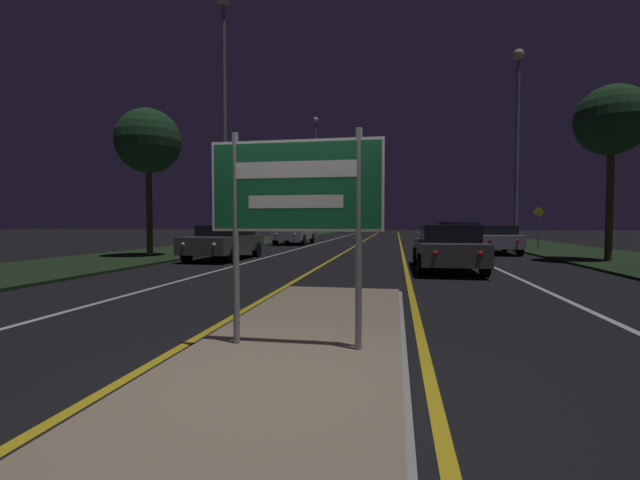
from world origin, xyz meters
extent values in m
plane|color=black|center=(0.00, 0.00, 0.00)|extent=(160.00, 160.00, 0.00)
cube|color=#999993|center=(0.00, 0.95, 0.03)|extent=(2.39, 8.59, 0.05)
cube|color=gray|center=(0.00, 0.95, 0.05)|extent=(2.27, 8.47, 0.10)
cube|color=#1E3319|center=(-9.50, 20.00, 0.04)|extent=(5.00, 100.00, 0.08)
cube|color=#1E3319|center=(9.50, 20.00, 0.04)|extent=(5.00, 100.00, 0.08)
cube|color=gold|center=(-1.39, 25.00, 0.00)|extent=(0.12, 70.00, 0.01)
cube|color=gold|center=(1.39, 25.00, 0.00)|extent=(0.12, 70.00, 0.01)
cube|color=silver|center=(-4.20, 25.00, 0.00)|extent=(0.12, 70.00, 0.01)
cube|color=silver|center=(4.20, 25.00, 0.00)|extent=(0.12, 70.00, 0.01)
cube|color=silver|center=(-7.20, 25.00, 0.00)|extent=(0.10, 70.00, 0.01)
cube|color=silver|center=(7.20, 25.00, 0.00)|extent=(0.10, 70.00, 0.01)
cylinder|color=gray|center=(-0.68, 0.95, 1.27)|extent=(0.07, 0.07, 2.34)
cylinder|color=gray|center=(0.68, 0.95, 1.27)|extent=(0.07, 0.07, 2.34)
cube|color=#146033|center=(0.00, 0.95, 1.85)|extent=(1.89, 0.04, 0.98)
cube|color=white|center=(0.00, 0.92, 1.85)|extent=(1.89, 0.00, 0.98)
cube|color=#146033|center=(0.00, 0.92, 1.85)|extent=(1.84, 0.01, 0.92)
cube|color=white|center=(0.00, 0.92, 2.02)|extent=(1.33, 0.01, 0.18)
cube|color=white|center=(0.00, 0.92, 1.67)|extent=(1.04, 0.01, 0.14)
cylinder|color=gray|center=(-6.15, 13.80, 5.35)|extent=(0.18, 0.18, 10.69)
cylinder|color=gray|center=(-6.34, 35.74, 5.39)|extent=(0.18, 0.18, 10.79)
sphere|color=beige|center=(-6.34, 35.74, 10.94)|extent=(0.51, 0.51, 0.51)
cylinder|color=gray|center=(6.68, 18.15, 4.59)|extent=(0.18, 0.18, 9.18)
sphere|color=beige|center=(6.68, 18.15, 9.33)|extent=(0.51, 0.51, 0.51)
cube|color=#4C514C|center=(2.59, 9.89, 0.60)|extent=(1.74, 4.69, 0.59)
cube|color=black|center=(2.59, 9.60, 1.13)|extent=(1.53, 2.44, 0.48)
sphere|color=red|center=(2.05, 7.56, 0.67)|extent=(0.14, 0.14, 0.14)
sphere|color=red|center=(3.13, 7.56, 0.67)|extent=(0.14, 0.14, 0.14)
cylinder|color=black|center=(1.76, 11.34, 0.30)|extent=(0.22, 0.60, 0.60)
cylinder|color=black|center=(3.42, 11.34, 0.30)|extent=(0.22, 0.60, 0.60)
cylinder|color=black|center=(1.76, 8.43, 0.30)|extent=(0.22, 0.60, 0.60)
cylinder|color=black|center=(3.42, 8.43, 0.30)|extent=(0.22, 0.60, 0.60)
cube|color=#B7B7BC|center=(5.54, 17.60, 0.60)|extent=(1.79, 4.30, 0.58)
cube|color=black|center=(5.54, 17.34, 1.10)|extent=(1.57, 2.24, 0.41)
sphere|color=red|center=(4.99, 15.47, 0.68)|extent=(0.14, 0.14, 0.14)
sphere|color=red|center=(6.10, 15.47, 0.68)|extent=(0.14, 0.14, 0.14)
cylinder|color=black|center=(4.69, 18.93, 0.31)|extent=(0.22, 0.63, 0.63)
cylinder|color=black|center=(6.40, 18.93, 0.31)|extent=(0.22, 0.63, 0.63)
cylinder|color=black|center=(4.69, 16.27, 0.31)|extent=(0.22, 0.63, 0.63)
cylinder|color=black|center=(6.40, 16.27, 0.31)|extent=(0.22, 0.63, 0.63)
cube|color=silver|center=(5.92, 28.48, 0.63)|extent=(1.87, 4.78, 0.63)
cube|color=black|center=(5.92, 28.19, 1.20)|extent=(1.65, 2.49, 0.51)
sphere|color=red|center=(5.34, 26.11, 0.71)|extent=(0.14, 0.14, 0.14)
sphere|color=red|center=(6.50, 26.11, 0.71)|extent=(0.14, 0.14, 0.14)
cylinder|color=black|center=(5.02, 29.96, 0.31)|extent=(0.22, 0.63, 0.63)
cylinder|color=black|center=(6.81, 29.96, 0.31)|extent=(0.22, 0.63, 0.63)
cylinder|color=black|center=(5.02, 27.00, 0.31)|extent=(0.22, 0.63, 0.63)
cylinder|color=black|center=(6.81, 27.00, 0.31)|extent=(0.22, 0.63, 0.63)
cube|color=#4C514C|center=(6.03, 40.14, 0.63)|extent=(1.81, 4.12, 0.64)
cube|color=black|center=(6.03, 39.89, 1.22)|extent=(1.59, 2.14, 0.54)
sphere|color=red|center=(5.47, 38.10, 0.71)|extent=(0.14, 0.14, 0.14)
sphere|color=red|center=(6.59, 38.10, 0.71)|extent=(0.14, 0.14, 0.14)
cylinder|color=black|center=(5.16, 41.42, 0.31)|extent=(0.22, 0.62, 0.62)
cylinder|color=black|center=(6.89, 41.42, 0.31)|extent=(0.22, 0.62, 0.62)
cylinder|color=black|center=(5.16, 38.86, 0.31)|extent=(0.22, 0.62, 0.62)
cylinder|color=black|center=(6.89, 38.86, 0.31)|extent=(0.22, 0.62, 0.62)
cube|color=#4C514C|center=(-5.56, 12.24, 0.62)|extent=(1.82, 4.44, 0.62)
cube|color=black|center=(-5.56, 12.50, 1.13)|extent=(1.60, 2.31, 0.41)
sphere|color=white|center=(-6.12, 10.04, 0.70)|extent=(0.14, 0.14, 0.14)
sphere|color=white|center=(-4.99, 10.04, 0.70)|extent=(0.14, 0.14, 0.14)
cylinder|color=black|center=(-6.43, 10.86, 0.31)|extent=(0.22, 0.62, 0.62)
cylinder|color=black|center=(-4.69, 10.86, 0.31)|extent=(0.22, 0.62, 0.62)
cylinder|color=black|center=(-6.43, 13.61, 0.31)|extent=(0.22, 0.62, 0.62)
cylinder|color=black|center=(-4.69, 13.61, 0.31)|extent=(0.22, 0.62, 0.62)
cube|color=#B7B7BC|center=(-5.53, 23.96, 0.66)|extent=(1.89, 4.68, 0.62)
cube|color=black|center=(-5.53, 24.24, 1.24)|extent=(1.67, 2.43, 0.54)
sphere|color=white|center=(-6.12, 21.64, 0.73)|extent=(0.14, 0.14, 0.14)
sphere|color=white|center=(-4.95, 21.64, 0.73)|extent=(0.14, 0.14, 0.14)
cylinder|color=black|center=(-6.44, 22.51, 0.35)|extent=(0.22, 0.70, 0.70)
cylinder|color=black|center=(-4.63, 22.51, 0.35)|extent=(0.22, 0.70, 0.70)
cylinder|color=black|center=(-6.44, 25.41, 0.35)|extent=(0.22, 0.70, 0.70)
cylinder|color=black|center=(-4.63, 25.41, 0.35)|extent=(0.22, 0.70, 0.70)
cylinder|color=gray|center=(8.53, 20.86, 1.07)|extent=(0.06, 0.06, 1.98)
cube|color=yellow|center=(8.53, 20.86, 2.00)|extent=(0.60, 0.02, 0.60)
cylinder|color=#4C3823|center=(-8.77, 12.29, 2.12)|extent=(0.24, 0.24, 4.07)
sphere|color=#1E4223|center=(-8.77, 12.29, 4.73)|extent=(2.57, 2.57, 2.57)
cylinder|color=#4C3823|center=(8.58, 13.31, 2.30)|extent=(0.24, 0.24, 4.44)
sphere|color=#1E4223|center=(8.58, 13.31, 5.08)|extent=(2.45, 2.45, 2.45)
camera|label=1|loc=(1.07, -3.55, 1.45)|focal=24.00mm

